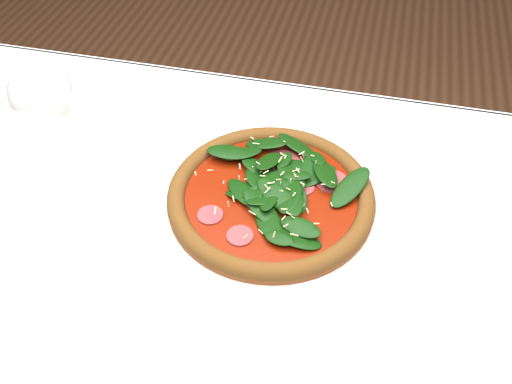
# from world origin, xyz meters

# --- Properties ---
(dining_table) EXTENTS (1.21, 0.81, 0.75)m
(dining_table) POSITION_xyz_m (0.00, 0.00, 0.65)
(dining_table) COLOR white
(dining_table) RESTS_ON ground
(plate) EXTENTS (0.34, 0.34, 0.01)m
(plate) POSITION_xyz_m (0.03, 0.09, 0.76)
(plate) COLOR silver
(plate) RESTS_ON dining_table
(pizza) EXTENTS (0.35, 0.35, 0.04)m
(pizza) POSITION_xyz_m (0.03, 0.09, 0.78)
(pizza) COLOR #9A5325
(pizza) RESTS_ON plate
(wine_glass) EXTENTS (0.08, 0.08, 0.21)m
(wine_glass) POSITION_xyz_m (-0.27, 0.07, 0.90)
(wine_glass) COLOR white
(wine_glass) RESTS_ON dining_table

